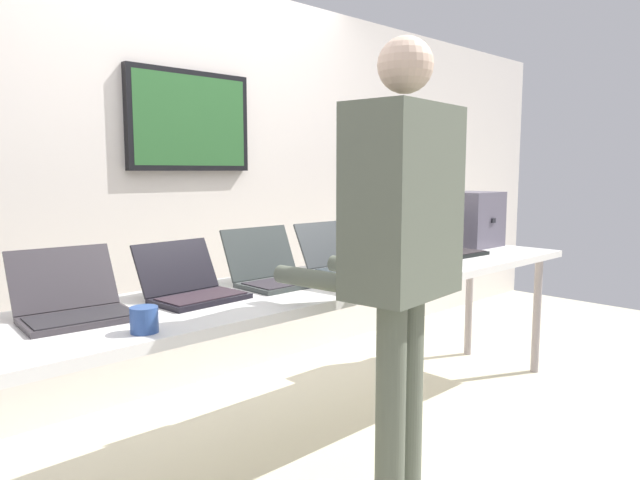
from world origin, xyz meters
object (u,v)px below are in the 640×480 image
object	(u,v)px
equipment_box	(473,219)
laptop_station_1	(73,303)
laptop_station_4	(340,260)
laptop_station_6	(447,245)
laptop_station_3	(274,271)
person	(400,235)
laptop_station_2	(191,286)
laptop_station_5	(401,251)
workbench	(321,290)
coffee_mug	(144,320)

from	to	relation	value
equipment_box	laptop_station_1	bearing A→B (deg)	-178.33
laptop_station_4	laptop_station_6	size ratio (longest dim) A/B	1.03
laptop_station_3	person	size ratio (longest dim) A/B	0.21
laptop_station_3	laptop_station_4	xyz separation A→B (m)	(0.45, 0.03, -0.00)
laptop_station_2	laptop_station_5	world-z (taller)	laptop_station_5
laptop_station_2	laptop_station_4	size ratio (longest dim) A/B	0.98
person	laptop_station_4	bearing A→B (deg)	58.89
workbench	equipment_box	size ratio (longest dim) A/B	9.85
workbench	laptop_station_6	xyz separation A→B (m)	(1.14, 0.07, 0.10)
laptop_station_5	person	world-z (taller)	person
workbench	laptop_station_1	world-z (taller)	laptop_station_1
laptop_station_1	laptop_station_2	bearing A→B (deg)	-2.38
workbench	coffee_mug	size ratio (longest dim) A/B	41.05
laptop_station_5	laptop_station_6	distance (m)	0.45
equipment_box	laptop_station_2	size ratio (longest dim) A/B	0.99
laptop_station_1	equipment_box	bearing A→B (deg)	1.67
laptop_station_3	laptop_station_4	size ratio (longest dim) A/B	0.98
person	laptop_station_5	bearing A→B (deg)	38.04
laptop_station_2	person	distance (m)	0.85
laptop_station_1	coffee_mug	world-z (taller)	laptop_station_1
laptop_station_1	laptop_station_5	world-z (taller)	laptop_station_5
workbench	laptop_station_3	xyz separation A→B (m)	(-0.21, 0.08, 0.10)
workbench	laptop_station_4	distance (m)	0.28
laptop_station_6	person	bearing A→B (deg)	-152.65
laptop_station_5	workbench	bearing A→B (deg)	-173.89
laptop_station_1	laptop_station_6	distance (m)	2.24
coffee_mug	laptop_station_1	bearing A→B (deg)	105.26
laptop_station_1	laptop_station_5	distance (m)	1.79
laptop_station_5	coffee_mug	distance (m)	1.73
laptop_station_5	coffee_mug	world-z (taller)	laptop_station_5
laptop_station_1	laptop_station_6	xyz separation A→B (m)	(2.24, -0.02, 0.00)
person	equipment_box	bearing A→B (deg)	23.95
coffee_mug	laptop_station_4	bearing A→B (deg)	15.88
laptop_station_1	laptop_station_4	size ratio (longest dim) A/B	1.04
laptop_station_5	laptop_station_6	bearing A→B (deg)	-0.61
equipment_box	coffee_mug	world-z (taller)	equipment_box
laptop_station_4	coffee_mug	xyz separation A→B (m)	(-1.25, -0.35, -0.01)
laptop_station_1	laptop_station_3	world-z (taller)	laptop_station_3
laptop_station_3	laptop_station_2	bearing A→B (deg)	-178.65
workbench	laptop_station_3	world-z (taller)	laptop_station_3
laptop_station_4	laptop_station_6	world-z (taller)	laptop_station_6
laptop_station_1	laptop_station_5	bearing A→B (deg)	-0.39
equipment_box	coffee_mug	xyz separation A→B (m)	(-2.58, -0.41, -0.14)
laptop_station_5	laptop_station_1	bearing A→B (deg)	179.61
laptop_station_4	person	xyz separation A→B (m)	(-0.44, -0.73, 0.22)
workbench	person	size ratio (longest dim) A/B	2.04
laptop_station_5	coffee_mug	bearing A→B (deg)	-169.20
workbench	laptop_station_3	size ratio (longest dim) A/B	9.74
laptop_station_3	laptop_station_5	world-z (taller)	laptop_station_5
laptop_station_4	coffee_mug	bearing A→B (deg)	-164.12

